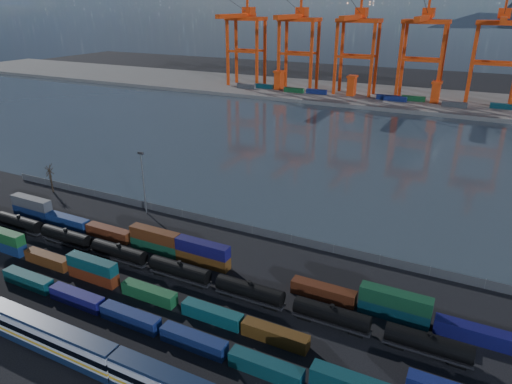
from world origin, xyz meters
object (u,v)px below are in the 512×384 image
at_px(bare_tree, 51,178).
at_px(gantry_cranes, 390,31).
at_px(passenger_train, 51,338).
at_px(tanker_string, 149,261).

height_order(bare_tree, gantry_cranes, gantry_cranes).
xyz_separation_m(bare_tree, gantry_cranes, (55.79, 178.36, 32.80)).
relative_size(passenger_train, bare_tree, 9.05).
bearing_deg(tanker_string, passenger_train, -85.68).
height_order(tanker_string, gantry_cranes, gantry_cranes).
distance_m(passenger_train, gantry_cranes, 227.28).
xyz_separation_m(passenger_train, gantry_cranes, (2.20, 224.66, 34.37)).
relative_size(passenger_train, gantry_cranes, 0.39).
xyz_separation_m(tanker_string, bare_tree, (-51.65, 20.59, 2.22)).
bearing_deg(tanker_string, gantry_cranes, 88.81).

